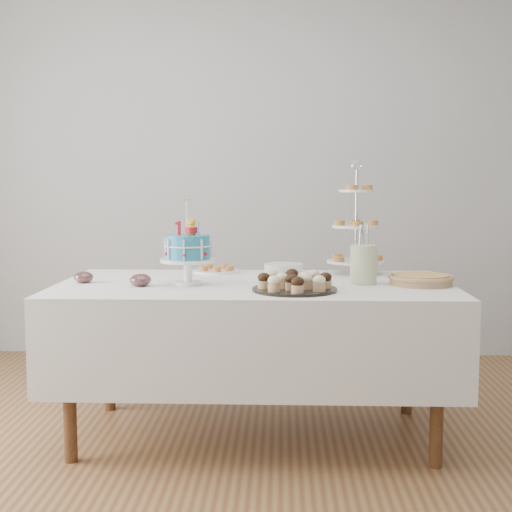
{
  "coord_description": "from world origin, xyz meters",
  "views": [
    {
      "loc": [
        0.13,
        -3.15,
        1.27
      ],
      "look_at": [
        0.01,
        0.3,
        0.9
      ],
      "focal_mm": 50.0,
      "sensor_mm": 36.0,
      "label": 1
    }
  ],
  "objects_px": {
    "pastry_plate": "(217,269)",
    "birthday_cake": "(188,262)",
    "cupcake_tray": "(295,281)",
    "utensil_pitcher": "(364,263)",
    "plate_stack": "(283,271)",
    "table": "(255,328)",
    "jam_bowl_a": "(141,280)",
    "tiered_stand": "(356,227)",
    "jam_bowl_b": "(84,277)",
    "pie": "(421,279)"
  },
  "relations": [
    {
      "from": "table",
      "to": "birthday_cake",
      "type": "xyz_separation_m",
      "value": [
        -0.32,
        -0.07,
        0.34
      ]
    },
    {
      "from": "birthday_cake",
      "to": "plate_stack",
      "type": "distance_m",
      "value": 0.52
    },
    {
      "from": "jam_bowl_a",
      "to": "utensil_pitcher",
      "type": "bearing_deg",
      "value": 5.89
    },
    {
      "from": "pie",
      "to": "utensil_pitcher",
      "type": "distance_m",
      "value": 0.28
    },
    {
      "from": "utensil_pitcher",
      "to": "plate_stack",
      "type": "bearing_deg",
      "value": 142.53
    },
    {
      "from": "table",
      "to": "pie",
      "type": "xyz_separation_m",
      "value": [
        0.8,
        -0.03,
        0.26
      ]
    },
    {
      "from": "cupcake_tray",
      "to": "tiered_stand",
      "type": "relative_size",
      "value": 0.64
    },
    {
      "from": "tiered_stand",
      "to": "jam_bowl_b",
      "type": "distance_m",
      "value": 1.44
    },
    {
      "from": "tiered_stand",
      "to": "pastry_plate",
      "type": "xyz_separation_m",
      "value": [
        -0.75,
        0.03,
        -0.24
      ]
    },
    {
      "from": "cupcake_tray",
      "to": "pie",
      "type": "xyz_separation_m",
      "value": [
        0.61,
        0.22,
        -0.01
      ]
    },
    {
      "from": "pastry_plate",
      "to": "utensil_pitcher",
      "type": "bearing_deg",
      "value": -29.07
    },
    {
      "from": "table",
      "to": "tiered_stand",
      "type": "xyz_separation_m",
      "value": [
        0.53,
        0.37,
        0.48
      ]
    },
    {
      "from": "pastry_plate",
      "to": "jam_bowl_a",
      "type": "xyz_separation_m",
      "value": [
        -0.32,
        -0.53,
        0.01
      ]
    },
    {
      "from": "plate_stack",
      "to": "cupcake_tray",
      "type": "bearing_deg",
      "value": -82.91
    },
    {
      "from": "plate_stack",
      "to": "pie",
      "type": "bearing_deg",
      "value": -15.79
    },
    {
      "from": "cupcake_tray",
      "to": "jam_bowl_a",
      "type": "xyz_separation_m",
      "value": [
        -0.73,
        0.12,
        -0.01
      ]
    },
    {
      "from": "birthday_cake",
      "to": "cupcake_tray",
      "type": "height_order",
      "value": "birthday_cake"
    },
    {
      "from": "tiered_stand",
      "to": "pastry_plate",
      "type": "bearing_deg",
      "value": 177.64
    },
    {
      "from": "jam_bowl_a",
      "to": "table",
      "type": "bearing_deg",
      "value": 13.37
    },
    {
      "from": "table",
      "to": "utensil_pitcher",
      "type": "height_order",
      "value": "utensil_pitcher"
    },
    {
      "from": "plate_stack",
      "to": "pastry_plate",
      "type": "bearing_deg",
      "value": 146.13
    },
    {
      "from": "table",
      "to": "pie",
      "type": "height_order",
      "value": "pie"
    },
    {
      "from": "tiered_stand",
      "to": "plate_stack",
      "type": "relative_size",
      "value": 3.07
    },
    {
      "from": "pie",
      "to": "jam_bowl_b",
      "type": "relative_size",
      "value": 3.3
    },
    {
      "from": "pie",
      "to": "tiered_stand",
      "type": "xyz_separation_m",
      "value": [
        -0.27,
        0.4,
        0.22
      ]
    },
    {
      "from": "birthday_cake",
      "to": "pie",
      "type": "relative_size",
      "value": 1.3
    },
    {
      "from": "pastry_plate",
      "to": "birthday_cake",
      "type": "bearing_deg",
      "value": -101.39
    },
    {
      "from": "pie",
      "to": "pastry_plate",
      "type": "distance_m",
      "value": 1.11
    },
    {
      "from": "table",
      "to": "jam_bowl_a",
      "type": "relative_size",
      "value": 18.86
    },
    {
      "from": "table",
      "to": "cupcake_tray",
      "type": "bearing_deg",
      "value": -52.21
    },
    {
      "from": "jam_bowl_b",
      "to": "table",
      "type": "bearing_deg",
      "value": 1.61
    },
    {
      "from": "birthday_cake",
      "to": "pastry_plate",
      "type": "bearing_deg",
      "value": 80.5
    },
    {
      "from": "tiered_stand",
      "to": "plate_stack",
      "type": "bearing_deg",
      "value": -151.25
    },
    {
      "from": "jam_bowl_a",
      "to": "pastry_plate",
      "type": "bearing_deg",
      "value": 59.15
    },
    {
      "from": "jam_bowl_a",
      "to": "birthday_cake",
      "type": "bearing_deg",
      "value": 14.16
    },
    {
      "from": "birthday_cake",
      "to": "plate_stack",
      "type": "bearing_deg",
      "value": 28.29
    },
    {
      "from": "birthday_cake",
      "to": "jam_bowl_b",
      "type": "bearing_deg",
      "value": 176.56
    },
    {
      "from": "birthday_cake",
      "to": "cupcake_tray",
      "type": "bearing_deg",
      "value": -17.04
    },
    {
      "from": "tiered_stand",
      "to": "cupcake_tray",
      "type": "bearing_deg",
      "value": -118.8
    },
    {
      "from": "pastry_plate",
      "to": "jam_bowl_b",
      "type": "bearing_deg",
      "value": -145.54
    },
    {
      "from": "jam_bowl_b",
      "to": "utensil_pitcher",
      "type": "xyz_separation_m",
      "value": [
        1.37,
        0.01,
        0.08
      ]
    },
    {
      "from": "cupcake_tray",
      "to": "pastry_plate",
      "type": "height_order",
      "value": "cupcake_tray"
    },
    {
      "from": "table",
      "to": "birthday_cake",
      "type": "bearing_deg",
      "value": -167.17
    },
    {
      "from": "pie",
      "to": "jam_bowl_a",
      "type": "xyz_separation_m",
      "value": [
        -1.34,
        -0.1,
        0.0
      ]
    },
    {
      "from": "cupcake_tray",
      "to": "pie",
      "type": "distance_m",
      "value": 0.65
    },
    {
      "from": "pie",
      "to": "jam_bowl_b",
      "type": "bearing_deg",
      "value": 179.74
    },
    {
      "from": "cupcake_tray",
      "to": "utensil_pitcher",
      "type": "xyz_separation_m",
      "value": [
        0.34,
        0.23,
        0.06
      ]
    },
    {
      "from": "plate_stack",
      "to": "jam_bowl_b",
      "type": "distance_m",
      "value": 1.0
    },
    {
      "from": "pastry_plate",
      "to": "jam_bowl_a",
      "type": "distance_m",
      "value": 0.62
    },
    {
      "from": "pastry_plate",
      "to": "jam_bowl_a",
      "type": "height_order",
      "value": "jam_bowl_a"
    }
  ]
}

